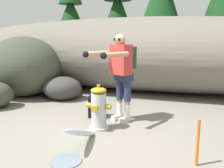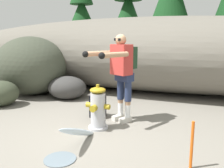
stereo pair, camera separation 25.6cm
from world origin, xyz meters
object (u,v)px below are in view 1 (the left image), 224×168
(boulder_large, at_px, (24,66))
(survey_stake, at_px, (198,143))
(spare_backpack, at_px, (97,107))
(fire_hydrant, at_px, (99,109))
(boulder_small, at_px, (62,88))
(utility_worker, at_px, (121,67))

(boulder_large, distance_m, survey_stake, 5.10)
(spare_backpack, relative_size, boulder_large, 0.24)
(boulder_large, bearing_deg, fire_hydrant, -31.34)
(spare_backpack, xyz_separation_m, boulder_small, (-1.35, 1.04, 0.08))
(fire_hydrant, xyz_separation_m, utility_worker, (0.25, 0.50, 0.67))
(boulder_small, height_order, survey_stake, survey_stake)
(utility_worker, bearing_deg, boulder_small, -93.73)
(fire_hydrant, xyz_separation_m, spare_backpack, (-0.27, 0.57, -0.15))
(fire_hydrant, relative_size, boulder_large, 0.40)
(spare_backpack, distance_m, boulder_small, 1.71)
(boulder_large, bearing_deg, survey_stake, -29.44)
(boulder_small, bearing_deg, boulder_large, 174.78)
(boulder_large, xyz_separation_m, survey_stake, (4.42, -2.49, -0.50))
(fire_hydrant, bearing_deg, survey_stake, -25.91)
(utility_worker, bearing_deg, survey_stake, 73.20)
(boulder_small, distance_m, survey_stake, 4.01)
(boulder_large, relative_size, boulder_small, 2.00)
(fire_hydrant, distance_m, survey_stake, 1.78)
(spare_backpack, xyz_separation_m, boulder_large, (-2.55, 1.15, 0.59))
(utility_worker, xyz_separation_m, boulder_small, (-1.87, 1.10, -0.73))
(fire_hydrant, bearing_deg, spare_backpack, 115.30)
(fire_hydrant, distance_m, utility_worker, 0.87)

